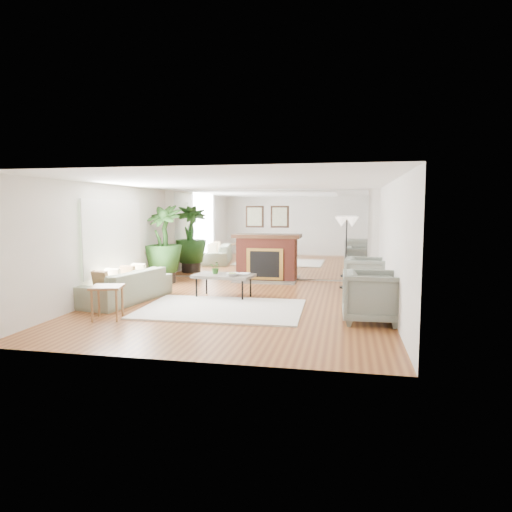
% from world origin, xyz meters
% --- Properties ---
extents(ground, '(7.00, 7.00, 0.00)m').
position_xyz_m(ground, '(0.00, 0.00, 0.00)').
color(ground, brown).
rests_on(ground, ground).
extents(wall_left, '(0.02, 7.00, 2.50)m').
position_xyz_m(wall_left, '(-2.99, 0.00, 1.25)').
color(wall_left, white).
rests_on(wall_left, ground).
extents(wall_right, '(0.02, 7.00, 2.50)m').
position_xyz_m(wall_right, '(2.99, 0.00, 1.25)').
color(wall_right, white).
rests_on(wall_right, ground).
extents(wall_back, '(6.00, 0.02, 2.50)m').
position_xyz_m(wall_back, '(0.00, 3.49, 1.25)').
color(wall_back, white).
rests_on(wall_back, ground).
extents(mirror_panel, '(5.40, 0.04, 2.40)m').
position_xyz_m(mirror_panel, '(0.00, 3.47, 1.25)').
color(mirror_panel, silver).
rests_on(mirror_panel, wall_back).
extents(window_panel, '(0.04, 2.40, 1.50)m').
position_xyz_m(window_panel, '(-2.96, 0.40, 1.35)').
color(window_panel, '#B2E09E').
rests_on(window_panel, wall_left).
extents(fireplace, '(1.85, 0.83, 2.05)m').
position_xyz_m(fireplace, '(0.00, 3.26, 0.66)').
color(fireplace, maroon).
rests_on(fireplace, ground).
extents(area_rug, '(3.18, 2.31, 0.03)m').
position_xyz_m(area_rug, '(-0.22, -0.47, 0.02)').
color(area_rug, white).
rests_on(area_rug, ground).
extents(coffee_table, '(1.38, 0.91, 0.52)m').
position_xyz_m(coffee_table, '(-0.51, 0.73, 0.47)').
color(coffee_table, '#61584D').
rests_on(coffee_table, ground).
extents(sofa, '(1.27, 2.41, 0.67)m').
position_xyz_m(sofa, '(-2.45, -0.07, 0.33)').
color(sofa, gray).
rests_on(sofa, ground).
extents(armchair_back, '(0.99, 0.97, 0.85)m').
position_xyz_m(armchair_back, '(2.60, 1.86, 0.43)').
color(armchair_back, gray).
rests_on(armchair_back, ground).
extents(armchair_front, '(1.01, 0.98, 0.90)m').
position_xyz_m(armchair_front, '(2.60, -0.91, 0.45)').
color(armchair_front, gray).
rests_on(armchair_front, ground).
extents(side_table, '(0.65, 0.65, 0.60)m').
position_xyz_m(side_table, '(-2.02, -1.61, 0.51)').
color(side_table, olive).
rests_on(side_table, ground).
extents(potted_ficus, '(1.14, 1.14, 2.06)m').
position_xyz_m(potted_ficus, '(-2.60, 2.37, 1.10)').
color(potted_ficus, black).
rests_on(potted_ficus, ground).
extents(floor_lamp, '(0.57, 0.32, 1.77)m').
position_xyz_m(floor_lamp, '(2.15, 2.47, 1.51)').
color(floor_lamp, black).
rests_on(floor_lamp, ground).
extents(tabletop_plant, '(0.30, 0.28, 0.28)m').
position_xyz_m(tabletop_plant, '(-0.71, 0.80, 0.66)').
color(tabletop_plant, '#2B5820').
rests_on(tabletop_plant, coffee_table).
extents(fruit_bowl, '(0.30, 0.30, 0.07)m').
position_xyz_m(fruit_bowl, '(-0.26, 0.56, 0.55)').
color(fruit_bowl, olive).
rests_on(fruit_bowl, coffee_table).
extents(book, '(0.24, 0.32, 0.02)m').
position_xyz_m(book, '(-0.19, 0.84, 0.53)').
color(book, olive).
rests_on(book, coffee_table).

